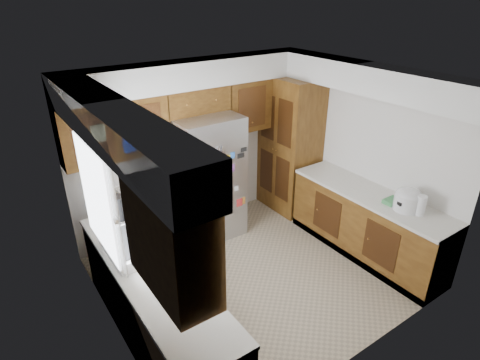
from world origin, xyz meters
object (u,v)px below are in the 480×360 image
at_px(rice_cooker, 408,199).
at_px(pantry, 290,146).
at_px(paper_towel, 421,205).
at_px(fridge, 207,177).

bearing_deg(rice_cooker, pantry, 89.99).
xyz_separation_m(pantry, paper_towel, (0.02, -2.29, -0.03)).
bearing_deg(paper_towel, rice_cooker, 96.56).
bearing_deg(fridge, rice_cooker, -55.50).
bearing_deg(pantry, rice_cooker, -90.01).
distance_m(fridge, paper_towel, 2.80).
distance_m(fridge, rice_cooker, 2.65).
bearing_deg(paper_towel, fridge, 122.91).
height_order(pantry, rice_cooker, pantry).
height_order(fridge, paper_towel, fridge).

